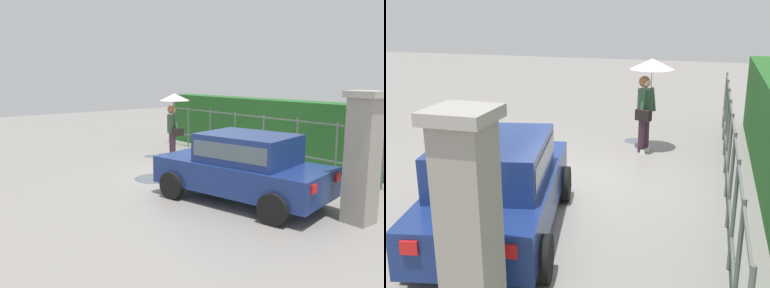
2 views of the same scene
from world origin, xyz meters
TOP-DOWN VIEW (x-y plane):
  - ground_plane at (0.00, 0.00)m, footprint 40.00×40.00m
  - car at (2.20, -0.73)m, footprint 3.96×2.43m
  - pedestrian at (-2.45, 0.81)m, footprint 0.98×0.98m
  - gate_pillar at (4.41, 0.03)m, footprint 0.60×0.60m
  - fence_section at (-0.15, 2.53)m, footprint 10.01×0.05m
  - puddle_near at (-0.63, -1.13)m, footprint 1.10×1.10m
  - puddle_far at (-3.19, 0.43)m, footprint 0.51×0.51m

SIDE VIEW (x-z plane):
  - ground_plane at x=0.00m, z-range 0.00..0.00m
  - puddle_near at x=-0.63m, z-range 0.00..0.00m
  - puddle_far at x=-3.19m, z-range 0.00..0.00m
  - car at x=2.20m, z-range 0.06..1.54m
  - fence_section at x=-0.15m, z-range 0.08..1.58m
  - gate_pillar at x=4.41m, z-range 0.03..2.45m
  - pedestrian at x=-2.45m, z-range 0.52..2.63m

